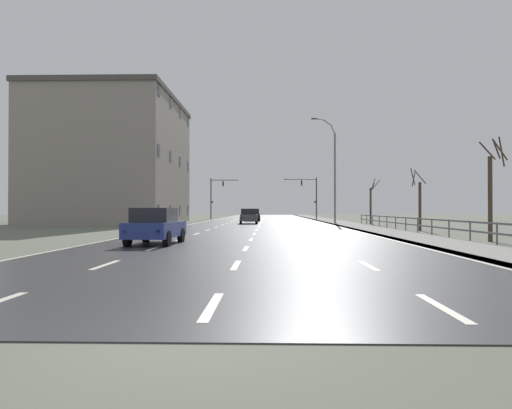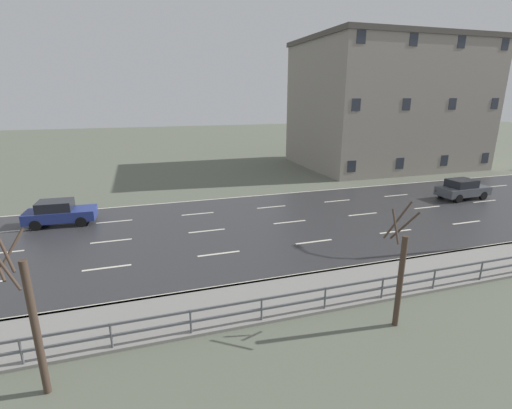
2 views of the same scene
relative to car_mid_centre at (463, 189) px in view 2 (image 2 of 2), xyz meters
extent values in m
cube|color=#5B6051|center=(1.20, 3.87, -0.86)|extent=(160.00, 160.00, 0.12)
cube|color=beige|center=(-2.30, -31.33, -0.78)|extent=(0.16, 2.20, 0.01)
cube|color=beige|center=(-2.30, -25.93, -0.78)|extent=(0.16, 2.20, 0.01)
cube|color=beige|center=(-2.30, -20.53, -0.78)|extent=(0.16, 2.20, 0.01)
cube|color=beige|center=(-2.30, -15.13, -0.78)|extent=(0.16, 2.20, 0.01)
cube|color=beige|center=(-2.30, -9.73, -0.78)|extent=(0.16, 2.20, 0.01)
cube|color=beige|center=(-2.30, -4.33, -0.78)|extent=(0.16, 2.20, 0.01)
cube|color=beige|center=(-2.30, 1.07, -0.78)|extent=(0.16, 2.20, 0.01)
cube|color=beige|center=(-2.30, 6.47, -0.78)|extent=(0.16, 2.20, 0.01)
cube|color=beige|center=(1.20, -31.33, -0.78)|extent=(0.16, 2.20, 0.01)
cube|color=beige|center=(1.20, -25.93, -0.78)|extent=(0.16, 2.20, 0.01)
cube|color=beige|center=(1.20, -20.53, -0.78)|extent=(0.16, 2.20, 0.01)
cube|color=beige|center=(1.20, -15.13, -0.78)|extent=(0.16, 2.20, 0.01)
cube|color=beige|center=(1.20, -9.73, -0.78)|extent=(0.16, 2.20, 0.01)
cube|color=beige|center=(1.20, -4.33, -0.78)|extent=(0.16, 2.20, 0.01)
cube|color=beige|center=(1.20, 1.07, -0.78)|extent=(0.16, 2.20, 0.01)
cube|color=beige|center=(4.70, -25.93, -0.78)|extent=(0.16, 2.20, 0.01)
cube|color=beige|center=(4.70, -20.53, -0.78)|extent=(0.16, 2.20, 0.01)
cube|color=beige|center=(4.70, -15.13, -0.78)|extent=(0.16, 2.20, 0.01)
cube|color=beige|center=(4.70, -9.73, -0.78)|extent=(0.16, 2.20, 0.01)
cube|color=beige|center=(4.70, -4.33, -0.78)|extent=(0.16, 2.20, 0.01)
cube|color=#515459|center=(11.05, -21.56, 0.15)|extent=(0.06, 37.73, 0.08)
cube|color=#515459|center=(11.05, -21.56, -0.25)|extent=(0.06, 37.73, 0.08)
cylinder|color=#515459|center=(11.05, -27.85, -0.30)|extent=(0.07, 0.07, 1.00)
cylinder|color=#515459|center=(11.05, -25.34, -0.30)|extent=(0.07, 0.07, 1.00)
cylinder|color=#515459|center=(11.05, -22.82, -0.30)|extent=(0.07, 0.07, 1.00)
cylinder|color=#515459|center=(11.05, -20.31, -0.30)|extent=(0.07, 0.07, 1.00)
cylinder|color=#515459|center=(11.05, -17.79, -0.30)|extent=(0.07, 0.07, 1.00)
cylinder|color=#515459|center=(11.05, -15.28, -0.30)|extent=(0.07, 0.07, 1.00)
cylinder|color=#515459|center=(11.05, -12.76, -0.30)|extent=(0.07, 0.07, 1.00)
cylinder|color=#515459|center=(11.05, -10.24, -0.30)|extent=(0.07, 0.07, 1.00)
cube|color=#474C51|center=(0.00, 0.06, -0.15)|extent=(1.94, 4.18, 0.64)
cube|color=black|center=(0.01, -0.19, 0.47)|extent=(1.65, 2.07, 0.60)
cube|color=slate|center=(-0.03, 0.76, 0.45)|extent=(1.41, 0.14, 0.51)
cylinder|color=black|center=(0.75, 1.37, -0.47)|extent=(0.25, 0.67, 0.66)
cylinder|color=black|center=(-0.87, 1.30, -0.47)|extent=(0.25, 0.67, 0.66)
cylinder|color=black|center=(0.86, -1.17, -0.47)|extent=(0.25, 0.67, 0.66)
cylinder|color=black|center=(-0.75, -1.24, -0.47)|extent=(0.25, 0.67, 0.66)
cube|color=red|center=(-0.57, -2.00, -0.15)|extent=(0.16, 0.05, 0.14)
cube|color=red|center=(0.75, -1.94, -0.15)|extent=(0.16, 0.05, 0.14)
cube|color=navy|center=(-2.76, -29.05, -0.15)|extent=(1.92, 4.17, 0.64)
cube|color=black|center=(-2.77, -29.30, 0.47)|extent=(1.64, 2.06, 0.60)
cube|color=slate|center=(-2.74, -28.36, 0.45)|extent=(1.41, 0.14, 0.51)
cylinder|color=black|center=(-1.90, -27.82, -0.47)|extent=(0.25, 0.67, 0.66)
cylinder|color=black|center=(-3.52, -27.75, -0.47)|extent=(0.25, 0.67, 0.66)
cylinder|color=black|center=(-2.00, -30.36, -0.47)|extent=(0.25, 0.67, 0.66)
cylinder|color=black|center=(-3.62, -30.29, -0.47)|extent=(0.25, 0.67, 0.66)
cube|color=red|center=(-3.50, -31.06, -0.15)|extent=(0.16, 0.05, 0.14)
cube|color=red|center=(-2.18, -31.11, -0.15)|extent=(0.16, 0.05, 0.14)
cube|color=gray|center=(-15.01, 3.20, 5.84)|extent=(13.58, 18.71, 13.28)
cube|color=#4C4742|center=(-15.01, 3.20, 12.73)|extent=(13.85, 19.09, 0.50)
cube|color=#282D38|center=(-8.20, -4.96, 0.60)|extent=(0.04, 0.90, 1.10)
cube|color=#282D38|center=(-8.20, 0.48, 0.60)|extent=(0.04, 0.90, 1.10)
cube|color=#282D38|center=(-8.20, 5.92, 0.60)|extent=(0.04, 0.90, 1.10)
cube|color=#282D38|center=(-8.20, 11.35, 0.60)|extent=(0.04, 0.90, 1.10)
cube|color=#282D38|center=(-8.20, -4.96, 6.24)|extent=(0.04, 0.90, 1.10)
cube|color=#282D38|center=(-8.20, 0.48, 6.24)|extent=(0.04, 0.90, 1.10)
cube|color=#282D38|center=(-8.20, 5.92, 6.24)|extent=(0.04, 0.90, 1.10)
cube|color=#282D38|center=(-8.20, 11.35, 6.24)|extent=(0.04, 0.90, 1.10)
cube|color=#282D38|center=(-8.20, -4.96, 11.88)|extent=(0.04, 0.90, 1.10)
cube|color=#282D38|center=(-8.20, 0.48, 11.88)|extent=(0.04, 0.90, 1.10)
cube|color=#282D38|center=(-8.20, 5.92, 11.88)|extent=(0.04, 0.90, 1.10)
cube|color=#282D38|center=(-8.20, 11.35, 11.88)|extent=(0.04, 0.90, 1.10)
cylinder|color=#423328|center=(12.35, -26.96, 1.18)|extent=(0.20, 0.20, 3.97)
cylinder|color=#423328|center=(12.73, -27.29, 3.33)|extent=(0.68, 0.85, 1.31)
cylinder|color=#423328|center=(12.52, -27.22, 3.48)|extent=(0.57, 0.44, 0.89)
cylinder|color=#423328|center=(12.10, -27.22, 3.40)|extent=(0.56, 0.58, 0.92)
cylinder|color=#423328|center=(12.60, -15.80, 0.89)|extent=(0.20, 0.20, 3.39)
cylinder|color=#423328|center=(12.11, -15.79, 2.99)|extent=(0.09, 1.02, 1.26)
cylinder|color=#423328|center=(12.23, -15.57, 2.80)|extent=(0.48, 0.81, 1.07)
cylinder|color=#423328|center=(12.49, -16.16, 2.94)|extent=(0.78, 0.29, 1.00)
camera|label=1|loc=(2.07, -49.51, 0.71)|focal=33.74mm
camera|label=2|loc=(22.02, -23.97, 7.07)|focal=25.95mm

